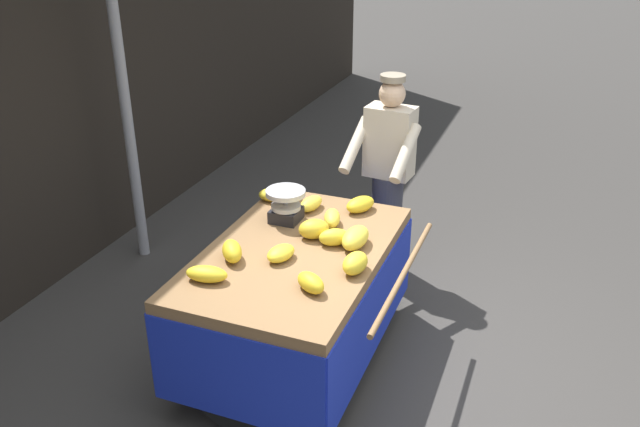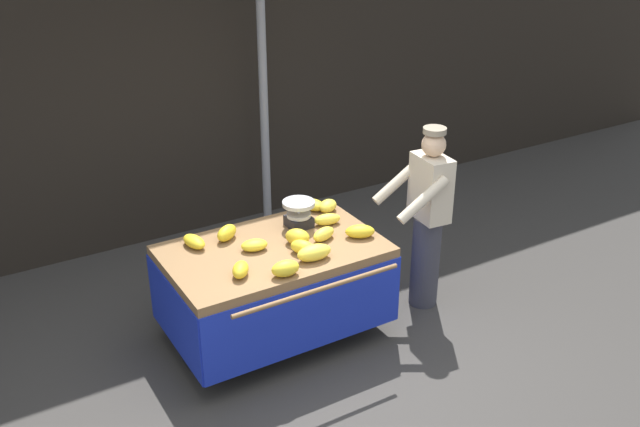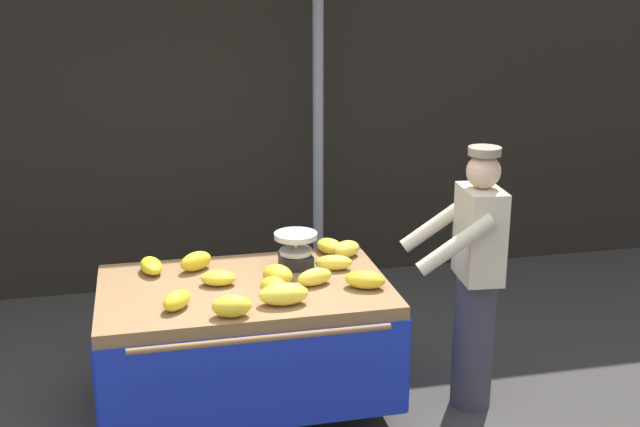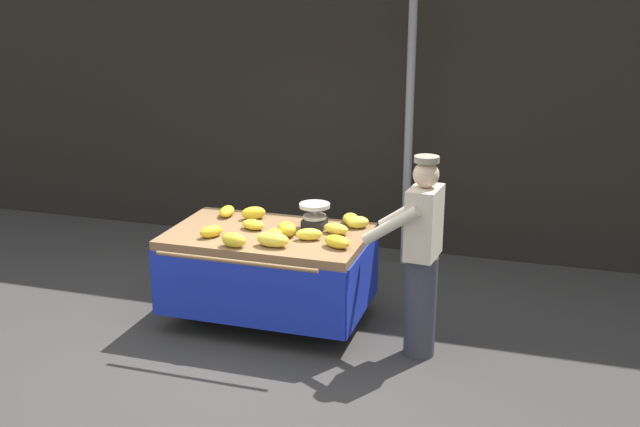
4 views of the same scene
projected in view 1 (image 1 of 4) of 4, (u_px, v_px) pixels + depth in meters
ground_plane at (385, 383)px, 4.46m from camera, size 60.00×60.00×0.00m
street_pole at (121, 69)px, 5.34m from camera, size 0.09×0.09×3.38m
banana_cart at (296, 279)px, 4.42m from camera, size 1.79×1.32×0.88m
weighing_scale at (286, 205)px, 4.65m from camera, size 0.28×0.28×0.24m
banana_bunch_0 at (274, 195)px, 4.99m from camera, size 0.21×0.26×0.10m
banana_bunch_1 at (355, 238)px, 4.33m from camera, size 0.29×0.17×0.13m
banana_bunch_2 at (311, 283)px, 3.85m from camera, size 0.22×0.25×0.11m
banana_bunch_3 at (281, 253)px, 4.18m from camera, size 0.24×0.19×0.09m
banana_bunch_4 at (355, 263)px, 4.04m from camera, size 0.23×0.16×0.12m
banana_bunch_5 at (232, 251)px, 4.18m from camera, size 0.26×0.23×0.12m
banana_bunch_6 at (290, 191)px, 5.04m from camera, size 0.25×0.23×0.11m
banana_bunch_7 at (314, 229)px, 4.44m from camera, size 0.25×0.26×0.13m
banana_bunch_8 at (360, 204)px, 4.82m from camera, size 0.29×0.24×0.11m
banana_bunch_9 at (311, 204)px, 4.85m from camera, size 0.26×0.16×0.10m
banana_bunch_10 at (334, 237)px, 4.36m from camera, size 0.21×0.24×0.11m
banana_bunch_11 at (207, 274)px, 3.95m from camera, size 0.17×0.28×0.09m
banana_bunch_12 at (332, 218)px, 4.62m from camera, size 0.26×0.18×0.11m
vendor_person at (388, 177)px, 5.45m from camera, size 0.61×0.55×1.71m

